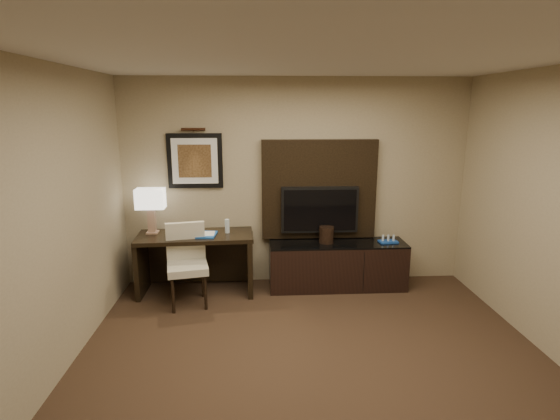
{
  "coord_description": "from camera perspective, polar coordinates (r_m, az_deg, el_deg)",
  "views": [
    {
      "loc": [
        -0.51,
        -3.15,
        2.32
      ],
      "look_at": [
        -0.25,
        1.8,
        1.15
      ],
      "focal_mm": 28.0,
      "sensor_mm": 36.0,
      "label": 1
    }
  ],
  "objects": [
    {
      "name": "floor",
      "position": [
        3.95,
        5.37,
        -22.87
      ],
      "size": [
        4.5,
        5.0,
        0.01
      ],
      "primitive_type": "cube",
      "color": "#322116",
      "rests_on": "ground"
    },
    {
      "name": "ceiling",
      "position": [
        3.21,
        6.47,
        19.98
      ],
      "size": [
        4.5,
        5.0,
        0.01
      ],
      "primitive_type": "cube",
      "color": "silver",
      "rests_on": "wall_back"
    },
    {
      "name": "wall_back",
      "position": [
        5.76,
        2.07,
        3.57
      ],
      "size": [
        4.5,
        0.01,
        2.7
      ],
      "primitive_type": "cube",
      "color": "#9C8C6A",
      "rests_on": "floor"
    },
    {
      "name": "wall_left",
      "position": [
        3.73,
        -30.82,
        -3.74
      ],
      "size": [
        0.01,
        5.0,
        2.7
      ],
      "primitive_type": "cube",
      "color": "#9C8C6A",
      "rests_on": "floor"
    },
    {
      "name": "desk",
      "position": [
        5.69,
        -10.85,
        -6.86
      ],
      "size": [
        1.47,
        0.69,
        0.77
      ],
      "primitive_type": "cube",
      "rotation": [
        0.0,
        0.0,
        0.05
      ],
      "color": "black",
      "rests_on": "floor"
    },
    {
      "name": "credenza",
      "position": [
        5.81,
        7.47,
        -7.13
      ],
      "size": [
        1.77,
        0.5,
        0.61
      ],
      "primitive_type": "cube",
      "rotation": [
        0.0,
        0.0,
        0.0
      ],
      "color": "black",
      "rests_on": "floor"
    },
    {
      "name": "tv_wall_panel",
      "position": [
        5.75,
        5.1,
        2.7
      ],
      "size": [
        1.5,
        0.12,
        1.3
      ],
      "primitive_type": "cube",
      "color": "black",
      "rests_on": "wall_back"
    },
    {
      "name": "tv",
      "position": [
        5.7,
        5.19,
        0.04
      ],
      "size": [
        1.0,
        0.08,
        0.6
      ],
      "primitive_type": "cube",
      "color": "black",
      "rests_on": "tv_wall_panel"
    },
    {
      "name": "artwork",
      "position": [
        5.72,
        -11.04,
        6.31
      ],
      "size": [
        0.7,
        0.04,
        0.7
      ],
      "primitive_type": "cube",
      "color": "black",
      "rests_on": "wall_back"
    },
    {
      "name": "picture_light",
      "position": [
        5.65,
        -11.27,
        10.29
      ],
      "size": [
        0.04,
        0.04,
        0.3
      ],
      "primitive_type": "cylinder",
      "color": "#3D2113",
      "rests_on": "wall_back"
    },
    {
      "name": "desk_chair",
      "position": [
        5.31,
        -12.0,
        -7.26
      ],
      "size": [
        0.56,
        0.61,
        0.96
      ],
      "primitive_type": null,
      "rotation": [
        0.0,
        0.0,
        0.2
      ],
      "color": "beige",
      "rests_on": "floor"
    },
    {
      "name": "table_lamp",
      "position": [
        5.7,
        -16.46,
        -0.29
      ],
      "size": [
        0.36,
        0.26,
        0.54
      ],
      "primitive_type": null,
      "rotation": [
        0.0,
        0.0,
        -0.23
      ],
      "color": "tan",
      "rests_on": "desk"
    },
    {
      "name": "desk_phone",
      "position": [
        5.56,
        -13.29,
        -2.77
      ],
      "size": [
        0.23,
        0.22,
        0.1
      ],
      "primitive_type": null,
      "rotation": [
        0.0,
        0.0,
        0.26
      ],
      "color": "black",
      "rests_on": "desk"
    },
    {
      "name": "blue_folder",
      "position": [
        5.5,
        -9.56,
        -3.19
      ],
      "size": [
        0.25,
        0.32,
        0.02
      ],
      "primitive_type": "cube",
      "rotation": [
        0.0,
        0.0,
        -0.09
      ],
      "color": "#1A54AD",
      "rests_on": "desk"
    },
    {
      "name": "book",
      "position": [
        5.5,
        -10.25,
        -2.16
      ],
      "size": [
        0.16,
        0.02,
        0.22
      ],
      "primitive_type": "imported",
      "rotation": [
        0.0,
        0.0,
        0.02
      ],
      "color": "tan",
      "rests_on": "desk"
    },
    {
      "name": "water_bottle",
      "position": [
        5.56,
        -6.91,
        -2.09
      ],
      "size": [
        0.07,
        0.07,
        0.18
      ],
      "primitive_type": "cylinder",
      "rotation": [
        0.0,
        0.0,
        0.21
      ],
      "color": "silver",
      "rests_on": "desk"
    },
    {
      "name": "ice_bucket",
      "position": [
        5.67,
        6.08,
        -3.23
      ],
      "size": [
        0.22,
        0.22,
        0.21
      ],
      "primitive_type": "cylinder",
      "rotation": [
        0.0,
        0.0,
        0.16
      ],
      "color": "black",
      "rests_on": "credenza"
    },
    {
      "name": "minibar_tray",
      "position": [
        5.84,
        13.95,
        -3.72
      ],
      "size": [
        0.25,
        0.17,
        0.09
      ],
      "primitive_type": null,
      "rotation": [
        0.0,
        0.0,
        0.11
      ],
      "color": "#1948A5",
      "rests_on": "credenza"
    }
  ]
}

